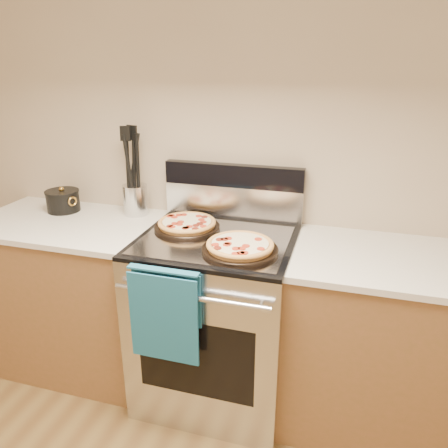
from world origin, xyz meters
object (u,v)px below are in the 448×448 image
(range_body, at_px, (217,320))
(pepperoni_pizza_front, at_px, (240,247))
(pepperoni_pizza_back, at_px, (187,224))
(saucepan, at_px, (63,202))
(utensil_crock, at_px, (136,200))

(range_body, distance_m, pepperoni_pizza_front, 0.54)
(pepperoni_pizza_back, bearing_deg, range_body, -21.25)
(range_body, height_order, pepperoni_pizza_back, pepperoni_pizza_back)
(saucepan, bearing_deg, range_body, -9.84)
(pepperoni_pizza_front, distance_m, saucepan, 1.18)
(range_body, bearing_deg, pepperoni_pizza_back, 158.75)
(pepperoni_pizza_front, bearing_deg, pepperoni_pizza_back, 148.99)
(utensil_crock, xyz_separation_m, saucepan, (-0.43, -0.07, -0.03))
(range_body, distance_m, utensil_crock, 0.81)
(pepperoni_pizza_back, distance_m, saucepan, 0.81)
(range_body, bearing_deg, utensil_crock, 156.61)
(range_body, xyz_separation_m, pepperoni_pizza_front, (0.15, -0.13, 0.50))
(pepperoni_pizza_back, distance_m, utensil_crock, 0.41)
(pepperoni_pizza_front, relative_size, saucepan, 1.85)
(pepperoni_pizza_front, bearing_deg, utensil_crock, 152.40)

